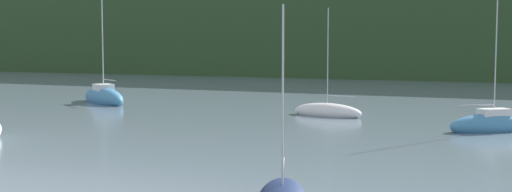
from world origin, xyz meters
name	(u,v)px	position (x,y,z in m)	size (l,w,h in m)	color
wooded_hillside	(501,29)	(3.52, 122.58, 7.03)	(352.00, 45.08, 43.30)	#2D4C28
sailboat_far_4	(494,125)	(6.72, 51.22, 0.34)	(4.78, 4.20, 7.02)	teal
sailboat_far_8	(104,97)	(-21.49, 55.97, 0.43)	(6.61, 5.12, 9.53)	teal
sailboat_far_9	(327,112)	(-3.20, 54.49, 0.26)	(4.86, 2.38, 7.01)	white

